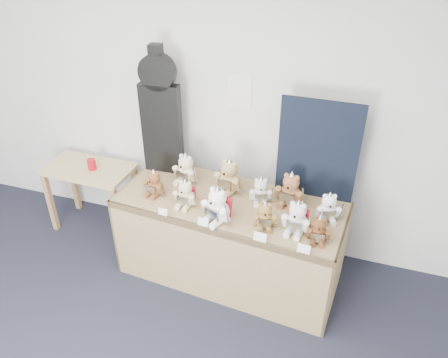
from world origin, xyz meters
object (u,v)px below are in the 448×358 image
(teddy_front_far_right, at_px, (297,219))
(teddy_front_end, at_px, (319,230))
(teddy_front_far_left, at_px, (154,184))
(teddy_back_centre_right, at_px, (261,191))
(teddy_back_right, at_px, (290,190))
(teddy_back_end, at_px, (328,208))
(side_table, at_px, (90,178))
(teddy_front_right, at_px, (265,216))
(teddy_front_left, at_px, (185,194))
(teddy_back_centre_left, at_px, (229,177))
(teddy_front_centre, at_px, (217,206))
(red_cup, at_px, (92,165))
(teddy_back_left, at_px, (186,170))
(guitar_case, at_px, (161,113))
(display_table, at_px, (227,223))

(teddy_front_far_right, distance_m, teddy_front_end, 0.18)
(teddy_front_far_left, xyz_separation_m, teddy_back_centre_right, (0.88, 0.18, 0.00))
(teddy_front_far_right, distance_m, teddy_back_right, 0.36)
(teddy_back_centre_right, bearing_deg, teddy_back_end, -22.90)
(side_table, height_order, teddy_front_right, teddy_front_right)
(teddy_front_left, height_order, teddy_back_centre_right, teddy_front_left)
(teddy_front_far_left, bearing_deg, teddy_back_end, 15.32)
(teddy_front_end, distance_m, teddy_back_centre_left, 0.92)
(teddy_front_left, xyz_separation_m, teddy_front_centre, (0.31, -0.11, 0.03))
(teddy_front_far_left, relative_size, teddy_back_end, 0.98)
(teddy_back_right, bearing_deg, red_cup, -173.92)
(red_cup, bearing_deg, teddy_front_centre, -18.29)
(teddy_front_end, xyz_separation_m, teddy_back_right, (-0.29, 0.40, 0.03))
(teddy_front_left, xyz_separation_m, teddy_back_end, (1.12, 0.17, -0.00))
(teddy_front_centre, xyz_separation_m, teddy_front_far_right, (0.61, 0.05, -0.01))
(side_table, height_order, teddy_back_end, teddy_back_end)
(teddy_front_far_left, bearing_deg, side_table, 170.87)
(teddy_front_right, bearing_deg, teddy_front_left, 157.71)
(teddy_front_end, relative_size, teddy_back_centre_right, 0.93)
(teddy_back_left, bearing_deg, teddy_front_end, -6.96)
(guitar_case, height_order, teddy_back_centre_right, guitar_case)
(teddy_back_centre_left, bearing_deg, display_table, -59.43)
(red_cup, height_order, teddy_front_far_right, teddy_front_far_right)
(guitar_case, xyz_separation_m, teddy_front_left, (0.40, -0.47, -0.46))
(teddy_back_left, distance_m, teddy_back_centre_right, 0.71)
(side_table, xyz_separation_m, teddy_front_end, (2.29, -0.50, 0.30))
(display_table, xyz_separation_m, teddy_back_right, (0.47, 0.21, 0.30))
(teddy_back_right, distance_m, teddy_back_end, 0.34)
(teddy_front_end, xyz_separation_m, teddy_back_centre_right, (-0.52, 0.35, 0.01))
(teddy_front_centre, distance_m, teddy_back_centre_right, 0.43)
(teddy_front_end, bearing_deg, teddy_front_right, 168.26)
(display_table, distance_m, teddy_front_far_right, 0.67)
(teddy_front_far_left, height_order, teddy_back_end, teddy_back_end)
(teddy_front_far_left, height_order, teddy_front_far_right, teddy_front_far_right)
(red_cup, height_order, teddy_back_centre_right, teddy_back_centre_right)
(side_table, bearing_deg, teddy_back_centre_left, -2.04)
(teddy_front_far_left, bearing_deg, teddy_back_right, 22.35)
(teddy_front_centre, distance_m, teddy_back_left, 0.62)
(teddy_front_end, bearing_deg, teddy_front_left, 167.67)
(teddy_front_centre, xyz_separation_m, teddy_back_right, (0.49, 0.40, -0.00))
(teddy_back_centre_left, bearing_deg, teddy_front_end, -10.49)
(teddy_front_centre, relative_size, teddy_front_far_right, 1.10)
(side_table, relative_size, guitar_case, 0.74)
(teddy_front_far_right, xyz_separation_m, teddy_back_end, (0.21, 0.23, -0.01))
(teddy_front_right, xyz_separation_m, teddy_back_end, (0.45, 0.25, 0.01))
(teddy_front_right, bearing_deg, side_table, 150.16)
(display_table, xyz_separation_m, red_cup, (-1.47, 0.29, 0.14))
(teddy_front_centre, height_order, teddy_front_far_right, teddy_front_centre)
(display_table, distance_m, teddy_front_far_left, 0.69)
(guitar_case, height_order, teddy_front_left, guitar_case)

